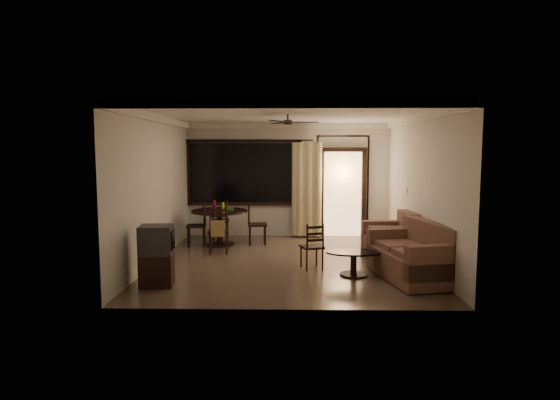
{
  "coord_description": "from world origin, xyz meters",
  "views": [
    {
      "loc": [
        0.03,
        -8.82,
        2.12
      ],
      "look_at": [
        -0.15,
        0.2,
        1.17
      ],
      "focal_mm": 30.0,
      "sensor_mm": 36.0,
      "label": 1
    }
  ],
  "objects_px": {
    "dining_chair_east": "(257,232)",
    "dining_chair_west": "(197,233)",
    "dining_chair_north": "(221,227)",
    "tv_cabinet": "(157,256)",
    "sofa": "(415,257)",
    "coffee_table": "(354,259)",
    "side_chair": "(312,255)",
    "dining_chair_south": "(218,239)",
    "dining_table": "(220,218)",
    "armchair": "(392,241)"
  },
  "relations": [
    {
      "from": "coffee_table",
      "to": "side_chair",
      "type": "relative_size",
      "value": 1.13
    },
    {
      "from": "dining_table",
      "to": "side_chair",
      "type": "relative_size",
      "value": 1.5
    },
    {
      "from": "sofa",
      "to": "side_chair",
      "type": "relative_size",
      "value": 2.23
    },
    {
      "from": "sofa",
      "to": "armchair",
      "type": "distance_m",
      "value": 1.27
    },
    {
      "from": "armchair",
      "to": "dining_chair_south",
      "type": "bearing_deg",
      "value": 168.88
    },
    {
      "from": "dining_chair_west",
      "to": "armchair",
      "type": "relative_size",
      "value": 1.01
    },
    {
      "from": "armchair",
      "to": "side_chair",
      "type": "distance_m",
      "value": 1.7
    },
    {
      "from": "dining_chair_south",
      "to": "dining_chair_north",
      "type": "xyz_separation_m",
      "value": [
        -0.19,
        1.58,
        -0.02
      ]
    },
    {
      "from": "dining_chair_east",
      "to": "tv_cabinet",
      "type": "height_order",
      "value": "tv_cabinet"
    },
    {
      "from": "dining_chair_north",
      "to": "tv_cabinet",
      "type": "height_order",
      "value": "tv_cabinet"
    },
    {
      "from": "dining_table",
      "to": "armchair",
      "type": "height_order",
      "value": "dining_table"
    },
    {
      "from": "tv_cabinet",
      "to": "side_chair",
      "type": "distance_m",
      "value": 2.74
    },
    {
      "from": "dining_chair_west",
      "to": "side_chair",
      "type": "relative_size",
      "value": 1.13
    },
    {
      "from": "dining_chair_north",
      "to": "armchair",
      "type": "bearing_deg",
      "value": 142.35
    },
    {
      "from": "dining_table",
      "to": "side_chair",
      "type": "bearing_deg",
      "value": -46.78
    },
    {
      "from": "dining_chair_west",
      "to": "dining_table",
      "type": "bearing_deg",
      "value": 94.39
    },
    {
      "from": "dining_table",
      "to": "dining_chair_west",
      "type": "height_order",
      "value": "dining_table"
    },
    {
      "from": "dining_table",
      "to": "dining_chair_west",
      "type": "bearing_deg",
      "value": -169.06
    },
    {
      "from": "dining_chair_south",
      "to": "armchair",
      "type": "height_order",
      "value": "armchair"
    },
    {
      "from": "dining_chair_east",
      "to": "dining_chair_west",
      "type": "bearing_deg",
      "value": 91.62
    },
    {
      "from": "sofa",
      "to": "side_chair",
      "type": "distance_m",
      "value": 1.79
    },
    {
      "from": "dining_chair_south",
      "to": "dining_table",
      "type": "bearing_deg",
      "value": 89.91
    },
    {
      "from": "dining_chair_south",
      "to": "dining_chair_north",
      "type": "distance_m",
      "value": 1.59
    },
    {
      "from": "dining_table",
      "to": "dining_chair_south",
      "type": "height_order",
      "value": "dining_table"
    },
    {
      "from": "dining_table",
      "to": "dining_chair_west",
      "type": "xyz_separation_m",
      "value": [
        -0.5,
        -0.1,
        -0.34
      ]
    },
    {
      "from": "dining_chair_east",
      "to": "sofa",
      "type": "height_order",
      "value": "dining_chair_east"
    },
    {
      "from": "dining_chair_south",
      "to": "tv_cabinet",
      "type": "relative_size",
      "value": 0.99
    },
    {
      "from": "armchair",
      "to": "coffee_table",
      "type": "height_order",
      "value": "armchair"
    },
    {
      "from": "dining_table",
      "to": "sofa",
      "type": "distance_m",
      "value": 4.57
    },
    {
      "from": "tv_cabinet",
      "to": "side_chair",
      "type": "relative_size",
      "value": 1.14
    },
    {
      "from": "sofa",
      "to": "dining_chair_north",
      "type": "bearing_deg",
      "value": 125.36
    },
    {
      "from": "dining_table",
      "to": "dining_chair_south",
      "type": "bearing_deg",
      "value": -83.54
    },
    {
      "from": "dining_chair_north",
      "to": "armchair",
      "type": "height_order",
      "value": "armchair"
    },
    {
      "from": "dining_chair_west",
      "to": "coffee_table",
      "type": "relative_size",
      "value": 1.0
    },
    {
      "from": "tv_cabinet",
      "to": "sofa",
      "type": "relative_size",
      "value": 0.51
    },
    {
      "from": "sofa",
      "to": "coffee_table",
      "type": "xyz_separation_m",
      "value": [
        -0.99,
        0.18,
        -0.09
      ]
    },
    {
      "from": "coffee_table",
      "to": "dining_chair_east",
      "type": "bearing_deg",
      "value": 124.67
    },
    {
      "from": "dining_chair_north",
      "to": "coffee_table",
      "type": "relative_size",
      "value": 1.0
    },
    {
      "from": "side_chair",
      "to": "dining_chair_south",
      "type": "bearing_deg",
      "value": -51.69
    },
    {
      "from": "sofa",
      "to": "coffee_table",
      "type": "relative_size",
      "value": 1.97
    },
    {
      "from": "dining_chair_west",
      "to": "coffee_table",
      "type": "bearing_deg",
      "value": 45.56
    },
    {
      "from": "sofa",
      "to": "dining_chair_south",
      "type": "bearing_deg",
      "value": 140.21
    },
    {
      "from": "dining_table",
      "to": "armchair",
      "type": "relative_size",
      "value": 1.35
    },
    {
      "from": "dining_chair_west",
      "to": "dining_chair_north",
      "type": "distance_m",
      "value": 0.92
    },
    {
      "from": "dining_chair_south",
      "to": "dining_chair_north",
      "type": "relative_size",
      "value": 1.0
    },
    {
      "from": "dining_chair_east",
      "to": "dining_chair_south",
      "type": "xyz_separation_m",
      "value": [
        -0.73,
        -0.95,
        0.02
      ]
    },
    {
      "from": "coffee_table",
      "to": "sofa",
      "type": "bearing_deg",
      "value": -10.3
    },
    {
      "from": "dining_chair_south",
      "to": "coffee_table",
      "type": "relative_size",
      "value": 1.0
    },
    {
      "from": "dining_table",
      "to": "dining_chair_east",
      "type": "distance_m",
      "value": 0.9
    },
    {
      "from": "dining_table",
      "to": "tv_cabinet",
      "type": "relative_size",
      "value": 1.32
    }
  ]
}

